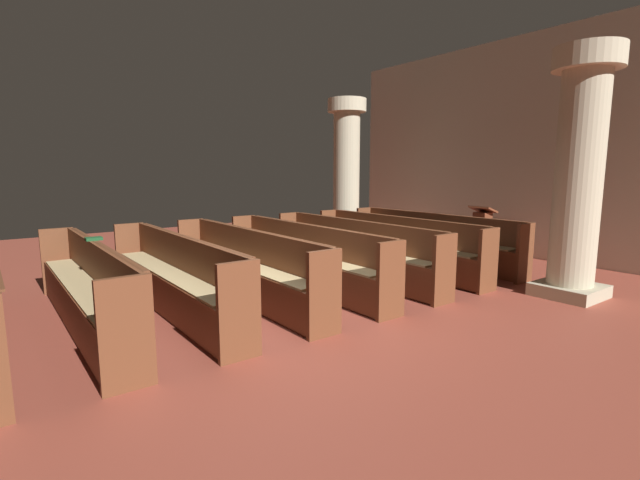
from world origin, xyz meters
name	(u,v)px	position (x,y,z in m)	size (l,w,h in m)	color
ground_plane	(291,313)	(0.00, 0.00, 0.00)	(19.20, 19.20, 0.00)	brown
back_wall	(545,147)	(0.00, 6.08, 2.25)	(10.00, 0.16, 4.50)	beige
pew_row_0	(432,237)	(-0.97, 3.90, 0.52)	(3.85, 0.47, 0.96)	brown
pew_row_1	(395,242)	(-0.97, 2.88, 0.52)	(3.85, 0.46, 0.96)	brown
pew_row_2	(352,248)	(-0.97, 1.87, 0.52)	(3.85, 0.46, 0.96)	brown
pew_row_3	(303,254)	(-0.97, 0.86, 0.52)	(3.85, 0.47, 0.96)	brown
pew_row_4	(244,262)	(-0.97, -0.15, 0.52)	(3.85, 0.46, 0.96)	brown
pew_row_5	(172,272)	(-0.97, -1.16, 0.52)	(3.85, 0.46, 0.96)	brown
pew_row_6	(84,284)	(-0.97, -2.18, 0.52)	(3.85, 0.47, 0.96)	brown
pillar_aisle_side	(579,171)	(1.75, 3.63, 1.79)	(0.90, 0.90, 3.43)	tan
pillar_far_side	(346,171)	(-3.65, 3.99, 1.79)	(0.90, 0.90, 3.43)	tan
lectern	(481,236)	(-0.71, 5.14, 0.45)	(0.48, 0.45, 1.08)	#562B1A
hymn_book	(94,239)	(-1.30, -1.98, 0.98)	(0.14, 0.18, 0.04)	#194723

